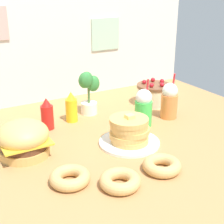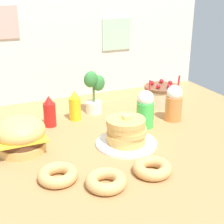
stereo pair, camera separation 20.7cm
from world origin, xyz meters
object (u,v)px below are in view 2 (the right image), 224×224
object	(u,v)px
pancake_stack	(126,133)
potted_plant	(94,90)
donut_pink_glaze	(58,175)
mustard_bottle	(75,106)
burger	(21,135)
layer_cake	(161,96)
donut_vanilla	(152,168)
cream_soda_cup	(145,109)
orange_float_cup	(174,103)
ketchup_bottle	(50,112)
donut_chocolate	(106,181)

from	to	relation	value
pancake_stack	potted_plant	distance (m)	0.56
donut_pink_glaze	mustard_bottle	bearing A→B (deg)	65.79
burger	layer_cake	xyz separation A→B (m)	(1.11, 0.30, -0.01)
layer_cake	donut_pink_glaze	bearing A→B (deg)	-145.54
mustard_bottle	potted_plant	distance (m)	0.19
donut_vanilla	potted_plant	xyz separation A→B (m)	(0.03, 0.89, 0.14)
potted_plant	cream_soda_cup	bearing A→B (deg)	-59.42
cream_soda_cup	potted_plant	xyz separation A→B (m)	(-0.22, 0.37, 0.05)
layer_cake	cream_soda_cup	size ratio (longest dim) A/B	0.83
donut_vanilla	potted_plant	distance (m)	0.90
burger	potted_plant	bearing A→B (deg)	32.87
mustard_bottle	donut_vanilla	xyz separation A→B (m)	(0.14, -0.82, -0.07)
cream_soda_cup	donut_pink_glaze	world-z (taller)	cream_soda_cup
burger	orange_float_cup	world-z (taller)	orange_float_cup
mustard_bottle	donut_pink_glaze	distance (m)	0.76
ketchup_bottle	mustard_bottle	size ratio (longest dim) A/B	1.00
potted_plant	ketchup_bottle	bearing A→B (deg)	-163.35
donut_vanilla	layer_cake	bearing A→B (deg)	55.95
layer_cake	ketchup_bottle	xyz separation A→B (m)	(-0.88, -0.03, 0.02)
donut_pink_glaze	donut_vanilla	xyz separation A→B (m)	(0.45, -0.13, 0.00)
cream_soda_cup	ketchup_bottle	bearing A→B (deg)	155.07
pancake_stack	ketchup_bottle	xyz separation A→B (m)	(-0.34, 0.45, 0.02)
pancake_stack	orange_float_cup	xyz separation A→B (m)	(0.46, 0.21, 0.05)
layer_cake	mustard_bottle	size ratio (longest dim) A/B	1.25
donut_vanilla	mustard_bottle	bearing A→B (deg)	99.53
donut_chocolate	potted_plant	bearing A→B (deg)	72.55
burger	donut_vanilla	xyz separation A→B (m)	(0.56, -0.51, -0.06)
mustard_bottle	layer_cake	bearing A→B (deg)	-0.39
layer_cake	orange_float_cup	bearing A→B (deg)	-104.53
ketchup_bottle	donut_vanilla	xyz separation A→B (m)	(0.32, -0.79, -0.07)
layer_cake	donut_chocolate	world-z (taller)	layer_cake
orange_float_cup	pancake_stack	bearing A→B (deg)	-155.98
layer_cake	potted_plant	world-z (taller)	potted_plant
mustard_bottle	donut_pink_glaze	world-z (taller)	mustard_bottle
ketchup_bottle	donut_chocolate	world-z (taller)	ketchup_bottle
cream_soda_cup	orange_float_cup	bearing A→B (deg)	5.39
burger	pancake_stack	xyz separation A→B (m)	(0.57, -0.18, -0.02)
burger	donut_chocolate	world-z (taller)	burger
burger	donut_vanilla	bearing A→B (deg)	-42.70
mustard_bottle	ketchup_bottle	bearing A→B (deg)	-168.57
cream_soda_cup	burger	bearing A→B (deg)	-179.53
cream_soda_cup	orange_float_cup	xyz separation A→B (m)	(0.24, 0.02, 0.00)
pancake_stack	orange_float_cup	world-z (taller)	orange_float_cup
ketchup_bottle	donut_vanilla	bearing A→B (deg)	-67.55
mustard_bottle	donut_pink_glaze	xyz separation A→B (m)	(-0.31, -0.69, -0.07)
donut_pink_glaze	donut_chocolate	world-z (taller)	same
donut_chocolate	potted_plant	xyz separation A→B (m)	(0.28, 0.90, 0.14)
pancake_stack	donut_pink_glaze	bearing A→B (deg)	-156.27
mustard_bottle	donut_vanilla	bearing A→B (deg)	-80.47
pancake_stack	cream_soda_cup	xyz separation A→B (m)	(0.23, 0.18, 0.05)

